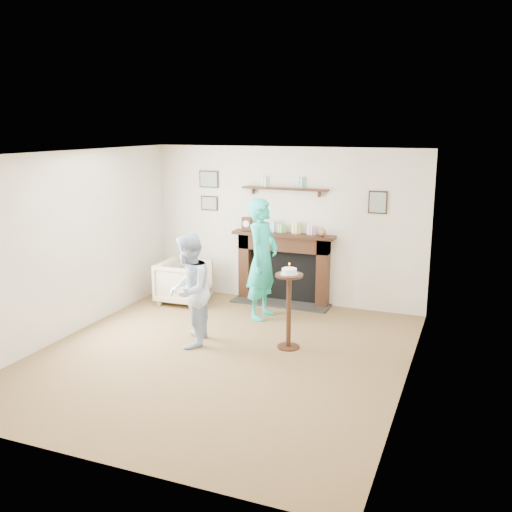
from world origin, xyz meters
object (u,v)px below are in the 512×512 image
(pedestal_table, at_px, (289,296))
(woman, at_px, (262,317))
(man, at_px, (190,344))
(armchair, at_px, (184,302))

(pedestal_table, bearing_deg, woman, 126.72)
(man, xyz_separation_m, woman, (0.49, 1.38, 0.00))
(woman, bearing_deg, armchair, 86.14)
(armchair, bearing_deg, pedestal_table, -121.16)
(man, distance_m, pedestal_table, 1.47)
(man, relative_size, pedestal_table, 1.31)
(armchair, xyz_separation_m, pedestal_table, (2.20, -1.22, 0.70))
(woman, bearing_deg, pedestal_table, -138.44)
(woman, bearing_deg, man, 165.28)
(armchair, relative_size, man, 0.51)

